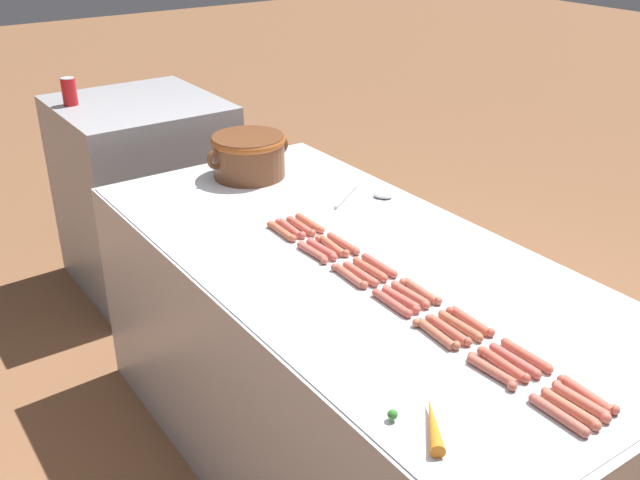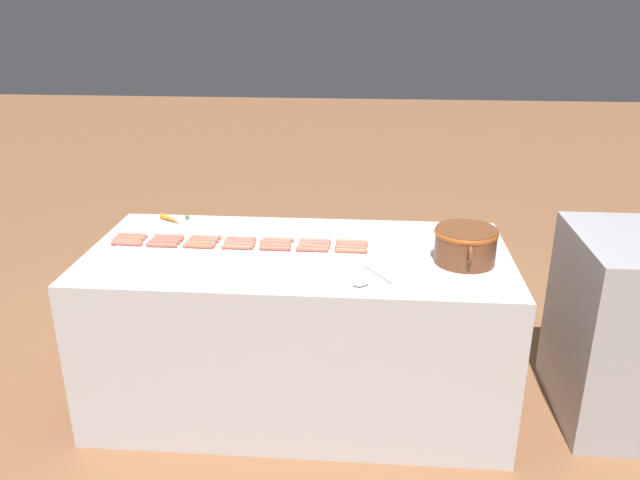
% 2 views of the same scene
% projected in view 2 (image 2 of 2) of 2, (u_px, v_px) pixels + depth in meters
% --- Properties ---
extents(ground_plane, '(20.00, 20.00, 0.00)m').
position_uv_depth(ground_plane, '(300.00, 397.00, 3.29)').
color(ground_plane, brown).
extents(griddle_counter, '(0.94, 2.00, 0.83)m').
position_uv_depth(griddle_counter, '(299.00, 327.00, 3.14)').
color(griddle_counter, '#BCBCC1').
rests_on(griddle_counter, ground_plane).
extents(hot_dog_0, '(0.02, 0.15, 0.02)m').
position_uv_depth(hot_dog_0, '(133.00, 235.00, 3.15)').
color(hot_dog_0, '#C06050').
rests_on(hot_dog_0, griddle_counter).
extents(hot_dog_1, '(0.03, 0.15, 0.02)m').
position_uv_depth(hot_dog_1, '(169.00, 236.00, 3.13)').
color(hot_dog_1, '#C25F4C').
rests_on(hot_dog_1, griddle_counter).
extents(hot_dog_2, '(0.03, 0.15, 0.02)m').
position_uv_depth(hot_dog_2, '(206.00, 237.00, 3.12)').
color(hot_dog_2, '#C2664B').
rests_on(hot_dog_2, griddle_counter).
extents(hot_dog_3, '(0.03, 0.15, 0.02)m').
position_uv_depth(hot_dog_3, '(241.00, 239.00, 3.10)').
color(hot_dog_3, '#CD5B4E').
rests_on(hot_dog_3, griddle_counter).
extents(hot_dog_4, '(0.03, 0.15, 0.02)m').
position_uv_depth(hot_dog_4, '(278.00, 240.00, 3.09)').
color(hot_dog_4, '#C8654F').
rests_on(hot_dog_4, griddle_counter).
extents(hot_dog_5, '(0.03, 0.15, 0.02)m').
position_uv_depth(hot_dog_5, '(315.00, 241.00, 3.08)').
color(hot_dog_5, '#CA6151').
rests_on(hot_dog_5, griddle_counter).
extents(hot_dog_6, '(0.03, 0.15, 0.02)m').
position_uv_depth(hot_dog_6, '(352.00, 242.00, 3.06)').
color(hot_dog_6, '#CD6647').
rests_on(hot_dog_6, griddle_counter).
extents(hot_dog_7, '(0.03, 0.15, 0.02)m').
position_uv_depth(hot_dog_7, '(130.00, 238.00, 3.11)').
color(hot_dog_7, '#C8664C').
rests_on(hot_dog_7, griddle_counter).
extents(hot_dog_8, '(0.03, 0.15, 0.02)m').
position_uv_depth(hot_dog_8, '(167.00, 239.00, 3.09)').
color(hot_dog_8, '#CC5A47').
rests_on(hot_dog_8, griddle_counter).
extents(hot_dog_9, '(0.03, 0.15, 0.02)m').
position_uv_depth(hot_dog_9, '(203.00, 240.00, 3.08)').
color(hot_dog_9, '#C75F4A').
rests_on(hot_dog_9, griddle_counter).
extents(hot_dog_10, '(0.03, 0.15, 0.02)m').
position_uv_depth(hot_dog_10, '(240.00, 242.00, 3.07)').
color(hot_dog_10, '#C75B4E').
rests_on(hot_dog_10, griddle_counter).
extents(hot_dog_11, '(0.02, 0.15, 0.02)m').
position_uv_depth(hot_dog_11, '(275.00, 242.00, 3.06)').
color(hot_dog_11, '#CC604E').
rests_on(hot_dog_11, griddle_counter).
extents(hot_dog_12, '(0.03, 0.15, 0.02)m').
position_uv_depth(hot_dog_12, '(315.00, 243.00, 3.05)').
color(hot_dog_12, '#CC594F').
rests_on(hot_dog_12, griddle_counter).
extents(hot_dog_13, '(0.03, 0.15, 0.02)m').
position_uv_depth(hot_dog_13, '(352.00, 245.00, 3.03)').
color(hot_dog_13, '#C75C50').
rests_on(hot_dog_13, griddle_counter).
extents(hot_dog_14, '(0.03, 0.15, 0.02)m').
position_uv_depth(hot_dog_14, '(128.00, 241.00, 3.08)').
color(hot_dog_14, '#CD6350').
rests_on(hot_dog_14, griddle_counter).
extents(hot_dog_15, '(0.02, 0.15, 0.02)m').
position_uv_depth(hot_dog_15, '(164.00, 242.00, 3.06)').
color(hot_dog_15, '#C3594E').
rests_on(hot_dog_15, griddle_counter).
extents(hot_dog_16, '(0.03, 0.15, 0.02)m').
position_uv_depth(hot_dog_16, '(201.00, 243.00, 3.05)').
color(hot_dog_16, '#C06749').
rests_on(hot_dog_16, griddle_counter).
extents(hot_dog_17, '(0.03, 0.15, 0.02)m').
position_uv_depth(hot_dog_17, '(239.00, 244.00, 3.04)').
color(hot_dog_17, '#C2624F').
rests_on(hot_dog_17, griddle_counter).
extents(hot_dog_18, '(0.03, 0.15, 0.02)m').
position_uv_depth(hot_dog_18, '(276.00, 245.00, 3.02)').
color(hot_dog_18, '#C65F47').
rests_on(hot_dog_18, griddle_counter).
extents(hot_dog_19, '(0.03, 0.15, 0.02)m').
position_uv_depth(hot_dog_19, '(314.00, 246.00, 3.01)').
color(hot_dog_19, '#CB6749').
rests_on(hot_dog_19, griddle_counter).
extents(hot_dog_20, '(0.03, 0.15, 0.02)m').
position_uv_depth(hot_dog_20, '(351.00, 247.00, 3.00)').
color(hot_dog_20, '#CD5E4A').
rests_on(hot_dog_20, griddle_counter).
extents(hot_dog_21, '(0.03, 0.15, 0.02)m').
position_uv_depth(hot_dog_21, '(126.00, 243.00, 3.05)').
color(hot_dog_21, '#CC5E4C').
rests_on(hot_dog_21, griddle_counter).
extents(hot_dog_22, '(0.03, 0.15, 0.02)m').
position_uv_depth(hot_dog_22, '(161.00, 245.00, 3.03)').
color(hot_dog_22, '#CC5C48').
rests_on(hot_dog_22, griddle_counter).
extents(hot_dog_23, '(0.03, 0.15, 0.02)m').
position_uv_depth(hot_dog_23, '(199.00, 246.00, 3.01)').
color(hot_dog_23, '#CE5B47').
rests_on(hot_dog_23, griddle_counter).
extents(hot_dog_24, '(0.03, 0.15, 0.02)m').
position_uv_depth(hot_dog_24, '(237.00, 247.00, 3.00)').
color(hot_dog_24, '#C56750').
rests_on(hot_dog_24, griddle_counter).
extents(hot_dog_25, '(0.03, 0.15, 0.02)m').
position_uv_depth(hot_dog_25, '(275.00, 248.00, 2.99)').
color(hot_dog_25, '#CA5A4C').
rests_on(hot_dog_25, griddle_counter).
extents(hot_dog_26, '(0.02, 0.15, 0.02)m').
position_uv_depth(hot_dog_26, '(312.00, 249.00, 2.98)').
color(hot_dog_26, '#C85C4C').
rests_on(hot_dog_26, griddle_counter).
extents(hot_dog_27, '(0.03, 0.15, 0.02)m').
position_uv_depth(hot_dog_27, '(351.00, 251.00, 2.96)').
color(hot_dog_27, '#CE6748').
rests_on(hot_dog_27, griddle_counter).
extents(bean_pot, '(0.35, 0.28, 0.16)m').
position_uv_depth(bean_pot, '(466.00, 243.00, 2.83)').
color(bean_pot, brown).
rests_on(bean_pot, griddle_counter).
extents(serving_spoon, '(0.24, 0.18, 0.02)m').
position_uv_depth(serving_spoon, '(367.00, 280.00, 2.66)').
color(serving_spoon, '#B7B7BC').
rests_on(serving_spoon, griddle_counter).
extents(carrot, '(0.13, 0.16, 0.03)m').
position_uv_depth(carrot, '(173.00, 219.00, 3.36)').
color(carrot, orange).
rests_on(carrot, griddle_counter).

